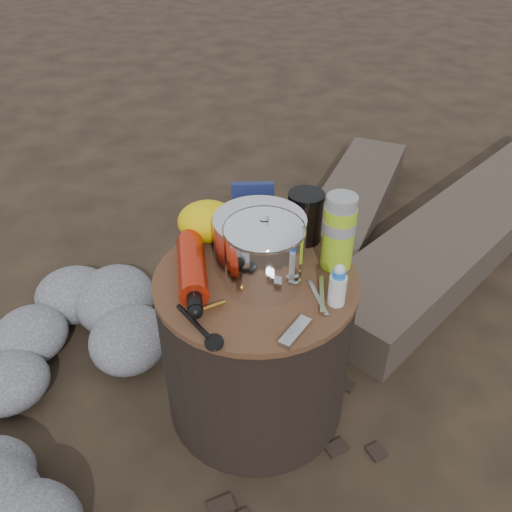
{
  "coord_description": "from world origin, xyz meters",
  "views": [
    {
      "loc": [
        -0.03,
        -0.92,
        1.15
      ],
      "look_at": [
        0.0,
        0.0,
        0.48
      ],
      "focal_mm": 37.08,
      "sensor_mm": 36.0,
      "label": 1
    }
  ],
  "objects_px": {
    "log_main": "(481,217)",
    "camping_pot": "(264,252)",
    "thermos": "(339,232)",
    "travel_mug": "(305,217)",
    "stump": "(256,344)",
    "fuel_bottle": "(192,268)"
  },
  "relations": [
    {
      "from": "log_main",
      "to": "camping_pot",
      "type": "relative_size",
      "value": 10.64
    },
    {
      "from": "camping_pot",
      "to": "thermos",
      "type": "height_order",
      "value": "thermos"
    },
    {
      "from": "thermos",
      "to": "travel_mug",
      "type": "xyz_separation_m",
      "value": [
        -0.06,
        0.11,
        -0.03
      ]
    },
    {
      "from": "thermos",
      "to": "travel_mug",
      "type": "relative_size",
      "value": 1.42
    },
    {
      "from": "stump",
      "to": "log_main",
      "type": "height_order",
      "value": "stump"
    },
    {
      "from": "stump",
      "to": "fuel_bottle",
      "type": "distance_m",
      "value": 0.28
    },
    {
      "from": "log_main",
      "to": "fuel_bottle",
      "type": "relative_size",
      "value": 6.89
    },
    {
      "from": "travel_mug",
      "to": "thermos",
      "type": "bearing_deg",
      "value": -60.41
    },
    {
      "from": "log_main",
      "to": "travel_mug",
      "type": "distance_m",
      "value": 1.07
    },
    {
      "from": "camping_pot",
      "to": "thermos",
      "type": "relative_size",
      "value": 0.95
    },
    {
      "from": "fuel_bottle",
      "to": "camping_pot",
      "type": "bearing_deg",
      "value": -13.4
    },
    {
      "from": "stump",
      "to": "travel_mug",
      "type": "height_order",
      "value": "travel_mug"
    },
    {
      "from": "camping_pot",
      "to": "travel_mug",
      "type": "distance_m",
      "value": 0.2
    },
    {
      "from": "log_main",
      "to": "camping_pot",
      "type": "xyz_separation_m",
      "value": [
        -0.88,
        -0.79,
        0.43
      ]
    },
    {
      "from": "stump",
      "to": "camping_pot",
      "type": "distance_m",
      "value": 0.3
    },
    {
      "from": "stump",
      "to": "thermos",
      "type": "xyz_separation_m",
      "value": [
        0.18,
        0.04,
        0.3
      ]
    },
    {
      "from": "stump",
      "to": "camping_pot",
      "type": "relative_size",
      "value": 2.71
    },
    {
      "from": "stump",
      "to": "thermos",
      "type": "height_order",
      "value": "thermos"
    },
    {
      "from": "travel_mug",
      "to": "log_main",
      "type": "bearing_deg",
      "value": 38.99
    },
    {
      "from": "log_main",
      "to": "thermos",
      "type": "xyz_separation_m",
      "value": [
        -0.71,
        -0.73,
        0.43
      ]
    },
    {
      "from": "log_main",
      "to": "stump",
      "type": "bearing_deg",
      "value": -93.03
    },
    {
      "from": "fuel_bottle",
      "to": "travel_mug",
      "type": "height_order",
      "value": "travel_mug"
    }
  ]
}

